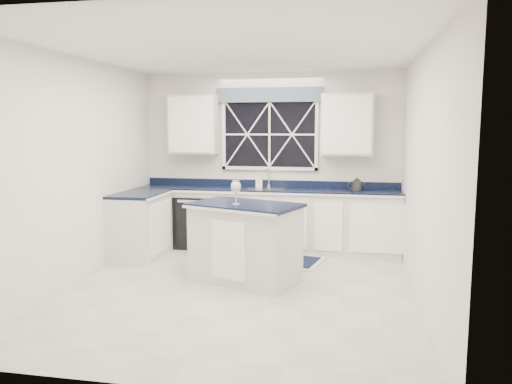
% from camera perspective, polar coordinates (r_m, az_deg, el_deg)
% --- Properties ---
extents(ground, '(4.50, 4.50, 0.00)m').
position_cam_1_polar(ground, '(5.88, -2.07, -11.06)').
color(ground, '#ABACA7').
rests_on(ground, ground).
extents(back_wall, '(4.00, 0.10, 2.70)m').
position_cam_1_polar(back_wall, '(7.80, 1.59, 3.66)').
color(back_wall, silver).
rests_on(back_wall, ground).
extents(base_cabinets, '(3.99, 1.60, 0.90)m').
position_cam_1_polar(base_cabinets, '(7.52, -1.50, -3.40)').
color(base_cabinets, silver).
rests_on(base_cabinets, ground).
extents(countertop, '(3.98, 0.64, 0.04)m').
position_cam_1_polar(countertop, '(7.55, 1.21, 0.25)').
color(countertop, black).
rests_on(countertop, base_cabinets).
extents(dishwasher, '(0.60, 0.58, 0.82)m').
position_cam_1_polar(dishwasher, '(7.88, -6.71, -3.24)').
color(dishwasher, black).
rests_on(dishwasher, ground).
extents(window, '(1.65, 0.09, 1.26)m').
position_cam_1_polar(window, '(7.74, 1.55, 7.19)').
color(window, black).
rests_on(window, ground).
extents(upper_cabinets, '(3.10, 0.34, 0.90)m').
position_cam_1_polar(upper_cabinets, '(7.62, 1.40, 7.71)').
color(upper_cabinets, silver).
rests_on(upper_cabinets, ground).
extents(faucet, '(0.05, 0.20, 0.30)m').
position_cam_1_polar(faucet, '(7.72, 1.46, 1.75)').
color(faucet, '#B3B4B6').
rests_on(faucet, countertop).
extents(island, '(1.47, 1.16, 0.95)m').
position_cam_1_polar(island, '(6.07, -1.24, -5.74)').
color(island, silver).
rests_on(island, ground).
extents(rug, '(1.36, 0.99, 0.02)m').
position_cam_1_polar(rug, '(7.10, 2.50, -7.70)').
color(rug, beige).
rests_on(rug, ground).
extents(kettle, '(0.27, 0.20, 0.19)m').
position_cam_1_polar(kettle, '(7.45, 11.43, 0.85)').
color(kettle, '#2B2B2D').
rests_on(kettle, countertop).
extents(wine_glass, '(0.12, 0.12, 0.29)m').
position_cam_1_polar(wine_glass, '(5.89, -2.31, 0.50)').
color(wine_glass, silver).
rests_on(wine_glass, island).
extents(soap_bottle, '(0.10, 0.10, 0.22)m').
position_cam_1_polar(soap_bottle, '(7.76, 0.38, 1.41)').
color(soap_bottle, silver).
rests_on(soap_bottle, countertop).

